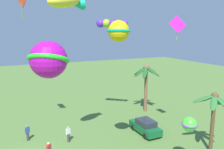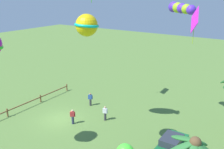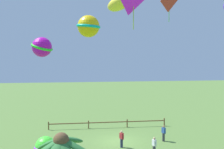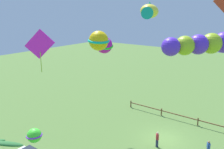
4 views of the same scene
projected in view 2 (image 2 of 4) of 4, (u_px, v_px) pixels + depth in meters
ground_plane at (60, 119)px, 27.20m from camera, size 120.00×120.00×0.00m
rail_fence at (25, 104)px, 29.39m from camera, size 13.96×0.12×0.95m
parked_car_0 at (172, 144)px, 21.37m from camera, size 3.91×1.76×1.51m
spectator_0 at (73, 117)px, 26.02m from camera, size 0.40×0.47×1.59m
spectator_1 at (90, 99)px, 30.23m from camera, size 0.38×0.49×1.59m
spectator_2 at (105, 113)px, 26.74m from camera, size 0.34×0.53×1.59m
kite_diamond_1 at (195, 20)px, 15.40m from camera, size 1.46×0.84×2.28m
kite_ball_3 at (87, 25)px, 17.83m from camera, size 2.40×2.40×1.57m
kite_tube_4 at (181, 8)px, 22.77m from camera, size 2.58×3.08×1.00m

